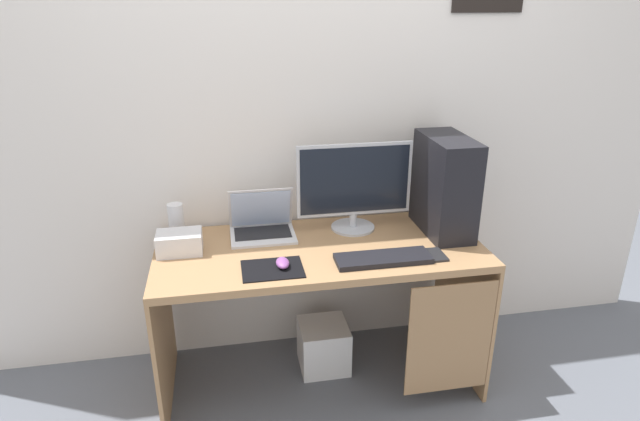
{
  "coord_description": "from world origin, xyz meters",
  "views": [
    {
      "loc": [
        -0.41,
        -2.2,
        1.81
      ],
      "look_at": [
        0.0,
        0.0,
        0.92
      ],
      "focal_mm": 30.02,
      "sensor_mm": 36.0,
      "label": 1
    }
  ],
  "objects_px": {
    "mouse_left": "(283,263)",
    "monitor": "(354,186)",
    "projector": "(180,243)",
    "cell_phone": "(436,255)",
    "laptop": "(262,226)",
    "speaker": "(176,221)",
    "subwoofer": "(323,346)",
    "pc_tower": "(445,185)",
    "keyboard": "(383,258)"
  },
  "relations": [
    {
      "from": "mouse_left",
      "to": "monitor",
      "type": "bearing_deg",
      "value": 40.99
    },
    {
      "from": "keyboard",
      "to": "cell_phone",
      "type": "relative_size",
      "value": 3.23
    },
    {
      "from": "mouse_left",
      "to": "subwoofer",
      "type": "height_order",
      "value": "mouse_left"
    },
    {
      "from": "subwoofer",
      "to": "speaker",
      "type": "bearing_deg",
      "value": 168.9
    },
    {
      "from": "pc_tower",
      "to": "mouse_left",
      "type": "bearing_deg",
      "value": -163.19
    },
    {
      "from": "pc_tower",
      "to": "keyboard",
      "type": "distance_m",
      "value": 0.51
    },
    {
      "from": "cell_phone",
      "to": "laptop",
      "type": "bearing_deg",
      "value": 153.3
    },
    {
      "from": "keyboard",
      "to": "mouse_left",
      "type": "relative_size",
      "value": 4.38
    },
    {
      "from": "laptop",
      "to": "projector",
      "type": "bearing_deg",
      "value": -161.4
    },
    {
      "from": "keyboard",
      "to": "laptop",
      "type": "bearing_deg",
      "value": 142.5
    },
    {
      "from": "laptop",
      "to": "speaker",
      "type": "relative_size",
      "value": 1.78
    },
    {
      "from": "keyboard",
      "to": "subwoofer",
      "type": "relative_size",
      "value": 1.7
    },
    {
      "from": "monitor",
      "to": "keyboard",
      "type": "bearing_deg",
      "value": -82.96
    },
    {
      "from": "monitor",
      "to": "subwoofer",
      "type": "distance_m",
      "value": 0.86
    },
    {
      "from": "monitor",
      "to": "mouse_left",
      "type": "relative_size",
      "value": 5.85
    },
    {
      "from": "pc_tower",
      "to": "subwoofer",
      "type": "relative_size",
      "value": 1.91
    },
    {
      "from": "projector",
      "to": "subwoofer",
      "type": "distance_m",
      "value": 0.94
    },
    {
      "from": "pc_tower",
      "to": "monitor",
      "type": "height_order",
      "value": "pc_tower"
    },
    {
      "from": "projector",
      "to": "cell_phone",
      "type": "distance_m",
      "value": 1.15
    },
    {
      "from": "speaker",
      "to": "projector",
      "type": "distance_m",
      "value": 0.17
    },
    {
      "from": "projector",
      "to": "monitor",
      "type": "bearing_deg",
      "value": 7.64
    },
    {
      "from": "monitor",
      "to": "cell_phone",
      "type": "xyz_separation_m",
      "value": [
        0.29,
        -0.36,
        -0.22
      ]
    },
    {
      "from": "laptop",
      "to": "speaker",
      "type": "distance_m",
      "value": 0.41
    },
    {
      "from": "cell_phone",
      "to": "speaker",
      "type": "bearing_deg",
      "value": 160.5
    },
    {
      "from": "monitor",
      "to": "speaker",
      "type": "distance_m",
      "value": 0.86
    },
    {
      "from": "keyboard",
      "to": "pc_tower",
      "type": "bearing_deg",
      "value": 35.24
    },
    {
      "from": "monitor",
      "to": "keyboard",
      "type": "height_order",
      "value": "monitor"
    },
    {
      "from": "monitor",
      "to": "projector",
      "type": "relative_size",
      "value": 2.81
    },
    {
      "from": "speaker",
      "to": "keyboard",
      "type": "relative_size",
      "value": 0.41
    },
    {
      "from": "laptop",
      "to": "projector",
      "type": "relative_size",
      "value": 1.54
    },
    {
      "from": "laptop",
      "to": "projector",
      "type": "distance_m",
      "value": 0.4
    },
    {
      "from": "laptop",
      "to": "projector",
      "type": "xyz_separation_m",
      "value": [
        -0.38,
        -0.13,
        0.0
      ]
    },
    {
      "from": "projector",
      "to": "subwoofer",
      "type": "height_order",
      "value": "projector"
    },
    {
      "from": "projector",
      "to": "mouse_left",
      "type": "xyz_separation_m",
      "value": [
        0.44,
        -0.23,
        -0.03
      ]
    },
    {
      "from": "mouse_left",
      "to": "cell_phone",
      "type": "bearing_deg",
      "value": -1.23
    },
    {
      "from": "monitor",
      "to": "cell_phone",
      "type": "relative_size",
      "value": 4.32
    },
    {
      "from": "pc_tower",
      "to": "speaker",
      "type": "relative_size",
      "value": 2.72
    },
    {
      "from": "projector",
      "to": "cell_phone",
      "type": "xyz_separation_m",
      "value": [
        1.13,
        -0.25,
        -0.04
      ]
    },
    {
      "from": "subwoofer",
      "to": "monitor",
      "type": "bearing_deg",
      "value": 27.46
    },
    {
      "from": "speaker",
      "to": "mouse_left",
      "type": "bearing_deg",
      "value": -40.52
    },
    {
      "from": "pc_tower",
      "to": "speaker",
      "type": "height_order",
      "value": "pc_tower"
    },
    {
      "from": "cell_phone",
      "to": "subwoofer",
      "type": "height_order",
      "value": "cell_phone"
    },
    {
      "from": "keyboard",
      "to": "subwoofer",
      "type": "bearing_deg",
      "value": 127.29
    },
    {
      "from": "cell_phone",
      "to": "subwoofer",
      "type": "bearing_deg",
      "value": 149.48
    },
    {
      "from": "speaker",
      "to": "mouse_left",
      "type": "distance_m",
      "value": 0.61
    },
    {
      "from": "speaker",
      "to": "subwoofer",
      "type": "height_order",
      "value": "speaker"
    },
    {
      "from": "speaker",
      "to": "projector",
      "type": "height_order",
      "value": "speaker"
    },
    {
      "from": "pc_tower",
      "to": "cell_phone",
      "type": "relative_size",
      "value": 3.63
    },
    {
      "from": "mouse_left",
      "to": "keyboard",
      "type": "bearing_deg",
      "value": -2.61
    },
    {
      "from": "cell_phone",
      "to": "projector",
      "type": "bearing_deg",
      "value": 167.68
    }
  ]
}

